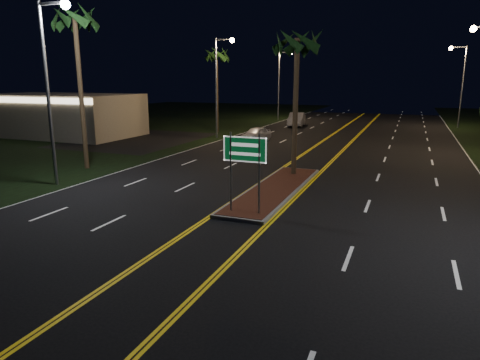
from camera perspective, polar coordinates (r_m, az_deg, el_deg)
The scene contains 14 objects.
ground at distance 14.94m, azimuth -3.27°, elevation -7.79°, with size 120.00×120.00×0.00m, color black.
grass_left at distance 52.30m, azimuth -22.01°, elevation 6.41°, with size 40.00×110.00×0.01m, color black.
median_island at distance 21.17m, azimuth 4.72°, elevation -1.23°, with size 2.25×10.25×0.17m.
highway_sign at distance 16.79m, azimuth 0.65°, elevation 3.10°, with size 1.80×0.08×3.20m.
commercial_building at distance 45.77m, azimuth -22.87°, elevation 8.02°, with size 15.00×8.12×4.00m.
streetlight_left_near at distance 23.46m, azimuth -23.80°, elevation 12.88°, with size 1.91×0.44×9.00m.
streetlight_left_mid at distance 40.19m, azimuth -2.69°, elevation 13.66°, with size 1.91×0.44×9.00m.
streetlight_left_far at distance 58.99m, azimuth 5.56°, elevation 13.47°, with size 1.91×0.44×9.00m.
streetlight_right_far at distance 54.83m, azimuth 27.25°, elevation 12.13°, with size 1.91×0.44×9.00m.
palm_median at distance 23.95m, azimuth 7.65°, elevation 17.72°, with size 2.40×2.40×8.30m.
palm_left_near at distance 27.86m, azimuth -21.18°, elevation 19.25°, with size 2.40×2.40×9.80m.
palm_left_far at distance 44.80m, azimuth -3.18°, elevation 16.28°, with size 2.40×2.40×8.80m.
car_near at distance 38.24m, azimuth 2.14°, elevation 6.30°, with size 1.91×4.45×1.48m, color silver.
car_far at distance 51.32m, azimuth 7.55°, elevation 8.16°, with size 2.34×5.45×1.82m, color silver.
Camera 1 is at (5.93, -12.63, 5.36)m, focal length 32.00 mm.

